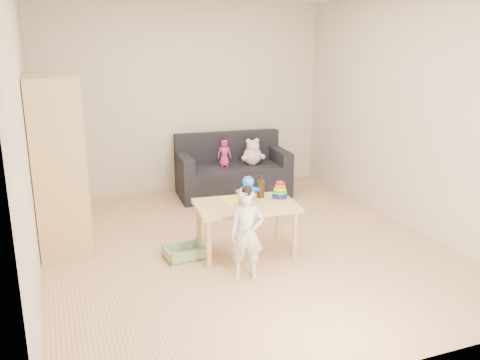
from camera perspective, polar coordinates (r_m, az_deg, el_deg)
name	(u,v)px	position (r m, az deg, el deg)	size (l,w,h in m)	color
room	(244,123)	(5.01, 0.49, 6.39)	(4.50, 4.50, 4.50)	#DEA977
wardrobe	(58,163)	(5.48, -19.75, 1.78)	(0.49, 0.98, 1.76)	#ECB881
sofa	(233,180)	(7.02, -0.79, -0.01)	(1.50, 0.75, 0.42)	black
play_table	(246,228)	(5.13, 0.65, -5.43)	(0.99, 0.63, 0.52)	tan
storage_bin	(184,252)	(5.12, -6.26, -8.04)	(0.38, 0.29, 0.11)	gray
toddler	(247,235)	(4.56, 0.75, -6.17)	(0.30, 0.20, 0.82)	silver
pink_bear	(252,154)	(6.98, 1.41, 2.97)	(0.27, 0.23, 0.31)	#FFBBD7
doll	(224,153)	(6.87, -1.77, 2.99)	(0.18, 0.12, 0.36)	#DC297C
ring_stacker	(280,192)	(5.17, 4.51, -1.36)	(0.17, 0.17, 0.19)	gold
brown_bottle	(261,188)	(5.22, 2.33, -0.91)	(0.08, 0.08, 0.23)	black
blue_plush	(248,187)	(5.14, 0.87, -0.82)	(0.21, 0.16, 0.25)	#1C7DFF
wooden_figure	(240,201)	(4.95, 0.04, -2.37)	(0.04, 0.03, 0.10)	brown
yellow_book	(233,200)	(5.12, -0.80, -2.26)	(0.22, 0.22, 0.02)	yellow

